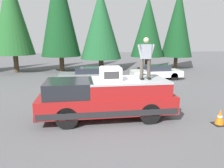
{
  "coord_description": "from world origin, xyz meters",
  "views": [
    {
      "loc": [
        -8.38,
        1.11,
        3.27
      ],
      "look_at": [
        0.53,
        -0.21,
        1.35
      ],
      "focal_mm": 33.87,
      "sensor_mm": 36.0,
      "label": 1
    }
  ],
  "objects_px": {
    "person_on_truck_bed": "(146,57)",
    "compressor_unit": "(111,74)",
    "pickup_truck": "(107,98)",
    "parked_car_white": "(156,72)",
    "parked_car_grey": "(87,75)",
    "traffic_cone": "(220,117)"
  },
  "relations": [
    {
      "from": "person_on_truck_bed",
      "to": "compressor_unit",
      "type": "bearing_deg",
      "value": 91.73
    },
    {
      "from": "pickup_truck",
      "to": "parked_car_white",
      "type": "xyz_separation_m",
      "value": [
        8.21,
        -5.16,
        -0.29
      ]
    },
    {
      "from": "compressor_unit",
      "to": "person_on_truck_bed",
      "type": "xyz_separation_m",
      "value": [
        0.04,
        -1.44,
        0.62
      ]
    },
    {
      "from": "parked_car_white",
      "to": "parked_car_grey",
      "type": "relative_size",
      "value": 1.0
    },
    {
      "from": "pickup_truck",
      "to": "person_on_truck_bed",
      "type": "xyz_separation_m",
      "value": [
        -0.15,
        -1.57,
        1.68
      ]
    },
    {
      "from": "person_on_truck_bed",
      "to": "traffic_cone",
      "type": "relative_size",
      "value": 2.73
    },
    {
      "from": "pickup_truck",
      "to": "person_on_truck_bed",
      "type": "bearing_deg",
      "value": -95.48
    },
    {
      "from": "compressor_unit",
      "to": "parked_car_grey",
      "type": "distance_m",
      "value": 7.96
    },
    {
      "from": "compressor_unit",
      "to": "pickup_truck",
      "type": "bearing_deg",
      "value": 33.78
    },
    {
      "from": "compressor_unit",
      "to": "parked_car_white",
      "type": "xyz_separation_m",
      "value": [
        8.4,
        -5.03,
        -1.35
      ]
    },
    {
      "from": "pickup_truck",
      "to": "parked_car_white",
      "type": "relative_size",
      "value": 1.35
    },
    {
      "from": "pickup_truck",
      "to": "compressor_unit",
      "type": "height_order",
      "value": "compressor_unit"
    },
    {
      "from": "pickup_truck",
      "to": "compressor_unit",
      "type": "xyz_separation_m",
      "value": [
        -0.19,
        -0.13,
        1.05
      ]
    },
    {
      "from": "parked_car_white",
      "to": "parked_car_grey",
      "type": "xyz_separation_m",
      "value": [
        -0.59,
        5.77,
        0.0
      ]
    },
    {
      "from": "pickup_truck",
      "to": "parked_car_white",
      "type": "distance_m",
      "value": 9.7
    },
    {
      "from": "compressor_unit",
      "to": "parked_car_white",
      "type": "bearing_deg",
      "value": -30.93
    },
    {
      "from": "compressor_unit",
      "to": "parked_car_white",
      "type": "relative_size",
      "value": 0.2
    },
    {
      "from": "parked_car_white",
      "to": "person_on_truck_bed",
      "type": "bearing_deg",
      "value": 156.75
    },
    {
      "from": "parked_car_grey",
      "to": "person_on_truck_bed",
      "type": "bearing_deg",
      "value": -164.35
    },
    {
      "from": "pickup_truck",
      "to": "traffic_cone",
      "type": "distance_m",
      "value": 4.51
    },
    {
      "from": "pickup_truck",
      "to": "parked_car_grey",
      "type": "height_order",
      "value": "pickup_truck"
    },
    {
      "from": "compressor_unit",
      "to": "parked_car_grey",
      "type": "xyz_separation_m",
      "value": [
        7.81,
        0.73,
        -1.35
      ]
    }
  ]
}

